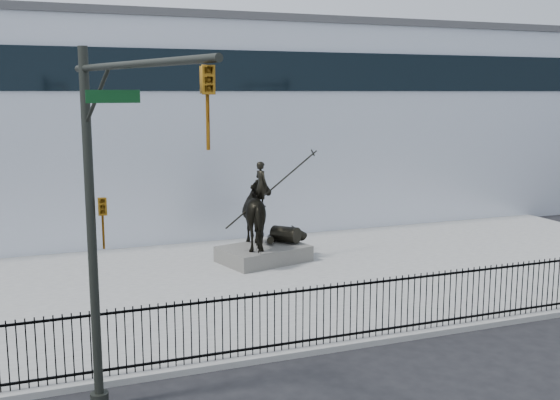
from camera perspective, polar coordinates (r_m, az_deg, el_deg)
name	(u,v)px	position (r m, az deg, el deg)	size (l,w,h in m)	color
ground	(409,360)	(16.01, 11.21, -13.47)	(120.00, 120.00, 0.00)	black
plaza	(296,278)	(21.87, 1.37, -6.79)	(30.00, 12.00, 0.15)	gray
building	(198,125)	(33.43, -7.15, 6.47)	(44.00, 14.00, 9.00)	silver
picket_fence	(384,306)	(16.69, 9.00, -9.13)	(22.10, 0.10, 1.50)	black
statue_plinth	(264,254)	(23.57, -1.43, -4.71)	(2.96, 2.04, 0.56)	#54514D
equestrian_statue	(265,214)	(23.29, -1.33, -1.25)	(3.70, 2.77, 3.22)	black
traffic_signal_left	(109,214)	(12.05, -14.67, -1.17)	(1.52, 4.84, 7.00)	black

